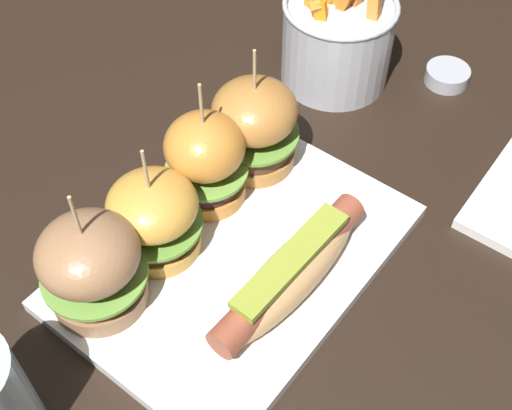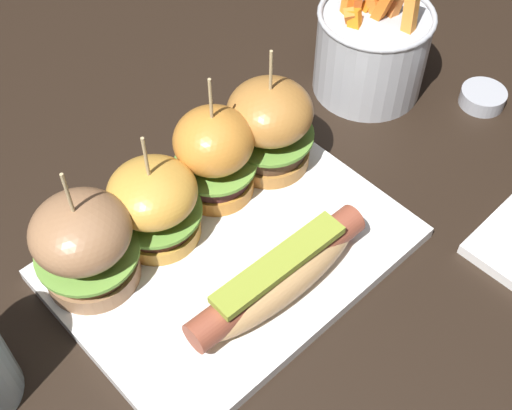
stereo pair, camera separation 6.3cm
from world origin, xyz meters
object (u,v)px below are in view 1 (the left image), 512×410
Objects in this scene: sauce_ramekin at (447,75)px; slider_center_right at (206,159)px; slider_far_right at (255,125)px; fries_bucket at (337,39)px; hot_dog at (287,276)px; slider_center_left at (154,216)px; platter_main at (235,256)px; slider_far_left at (92,266)px.

slider_center_right is at bearing 162.05° from sauce_ramekin.
slider_far_right is 0.18m from fries_bucket.
slider_center_left reaches higher than hot_dog.
sauce_ramekin is (0.32, -0.10, -0.06)m from slider_center_right.
sauce_ramekin is at bearing -20.67° from slider_far_right.
platter_main is 1.66× the size of hot_dog.
platter_main is 2.24× the size of slider_center_right.
sauce_ramekin is (0.37, 0.03, -0.03)m from hot_dog.
platter_main is at bearing 85.66° from hot_dog.
platter_main is 2.12× the size of fries_bucket.
platter_main is 0.09m from slider_center_left.
slider_center_right is (0.15, 0.00, 0.00)m from slider_far_left.
sauce_ramekin is (0.48, -0.10, -0.05)m from slider_far_left.
slider_center_right is 2.74× the size of sauce_ramekin.
hot_dog is 0.17m from slider_far_left.
slider_far_left is 0.49m from sauce_ramekin.
slider_far_right reaches higher than hot_dog.
slider_center_left reaches higher than platter_main.
slider_center_left is 2.45× the size of sauce_ramekin.
sauce_ramekin is (0.36, -0.04, 0.00)m from platter_main.
slider_far_left is 0.97× the size of slider_center_right.
slider_center_right reaches higher than fries_bucket.
slider_far_right is at bearing 47.75° from hot_dog.
slider_center_right is at bearing 70.95° from hot_dog.
slider_far_left is at bearing 178.91° from slider_center_left.
slider_center_right is (0.08, 0.00, 0.01)m from slider_center_left.
slider_far_right reaches higher than fries_bucket.
hot_dog is 1.34× the size of slider_center_right.
hot_dog is 3.68× the size of sauce_ramekin.
hot_dog is at bearing -109.05° from slider_center_right.
slider_center_left is (0.08, -0.00, -0.01)m from slider_far_left.
slider_center_right reaches higher than platter_main.
fries_bucket reaches higher than platter_main.
slider_far_right is (0.22, -0.01, 0.00)m from slider_far_left.
slider_center_left is at bearing -1.09° from slider_far_left.
slider_far_left is 0.22m from slider_far_right.
platter_main is 6.13× the size of sauce_ramekin.
fries_bucket is at bearing 15.11° from platter_main.
slider_center_right is at bearing 1.00° from slider_far_left.
fries_bucket is at bearing 25.85° from hot_dog.
sauce_ramekin is at bearing -14.06° from slider_center_left.
hot_dog is at bearing -50.21° from slider_far_left.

